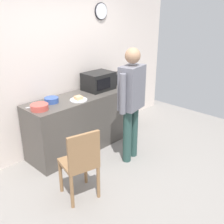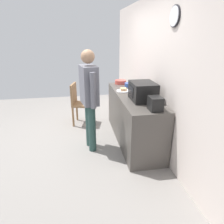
# 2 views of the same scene
# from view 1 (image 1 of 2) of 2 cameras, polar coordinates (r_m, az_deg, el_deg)

# --- Properties ---
(ground_plane) EXTENTS (6.00, 6.00, 0.00)m
(ground_plane) POSITION_cam_1_polar(r_m,az_deg,el_deg) (3.85, 4.34, -14.17)
(ground_plane) COLOR gray
(back_wall) EXTENTS (5.40, 0.13, 2.60)m
(back_wall) POSITION_cam_1_polar(r_m,az_deg,el_deg) (4.41, -11.49, 8.86)
(back_wall) COLOR silver
(back_wall) RESTS_ON ground_plane
(kitchen_counter) EXTENTS (2.05, 0.62, 0.92)m
(kitchen_counter) POSITION_cam_1_polar(r_m,az_deg,el_deg) (4.51, -5.66, -1.82)
(kitchen_counter) COLOR #4C4742
(kitchen_counter) RESTS_ON ground_plane
(microwave) EXTENTS (0.50, 0.39, 0.30)m
(microwave) POSITION_cam_1_polar(r_m,az_deg,el_deg) (4.56, -2.93, 6.66)
(microwave) COLOR black
(microwave) RESTS_ON kitchen_counter
(sandwich_plate) EXTENTS (0.27, 0.27, 0.07)m
(sandwich_plate) POSITION_cam_1_polar(r_m,az_deg,el_deg) (4.09, -7.20, 2.77)
(sandwich_plate) COLOR white
(sandwich_plate) RESTS_ON kitchen_counter
(salad_bowl) EXTENTS (0.25, 0.25, 0.08)m
(salad_bowl) POSITION_cam_1_polar(r_m,az_deg,el_deg) (3.81, -15.34, 1.03)
(salad_bowl) COLOR #C64C42
(salad_bowl) RESTS_ON kitchen_counter
(cereal_bowl) EXTENTS (0.21, 0.21, 0.08)m
(cereal_bowl) POSITION_cam_1_polar(r_m,az_deg,el_deg) (4.06, -12.87, 2.52)
(cereal_bowl) COLOR #33519E
(cereal_bowl) RESTS_ON kitchen_counter
(toaster) EXTENTS (0.22, 0.18, 0.20)m
(toaster) POSITION_cam_1_polar(r_m,az_deg,el_deg) (4.94, 1.11, 7.27)
(toaster) COLOR black
(toaster) RESTS_ON kitchen_counter
(fork_utensil) EXTENTS (0.17, 0.06, 0.01)m
(fork_utensil) POSITION_cam_1_polar(r_m,az_deg,el_deg) (3.95, -16.91, 1.05)
(fork_utensil) COLOR silver
(fork_utensil) RESTS_ON kitchen_counter
(spoon_utensil) EXTENTS (0.14, 0.13, 0.01)m
(spoon_utensil) POSITION_cam_1_polar(r_m,az_deg,el_deg) (4.27, -12.46, 3.06)
(spoon_utensil) COLOR silver
(spoon_utensil) RESTS_ON kitchen_counter
(person_standing) EXTENTS (0.58, 0.31, 1.74)m
(person_standing) POSITION_cam_1_polar(r_m,az_deg,el_deg) (3.89, 4.22, 3.10)
(person_standing) COLOR #284742
(person_standing) RESTS_ON ground_plane
(wooden_chair) EXTENTS (0.49, 0.49, 0.94)m
(wooden_chair) POSITION_cam_1_polar(r_m,az_deg,el_deg) (3.26, -6.72, -10.59)
(wooden_chair) COLOR olive
(wooden_chair) RESTS_ON ground_plane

